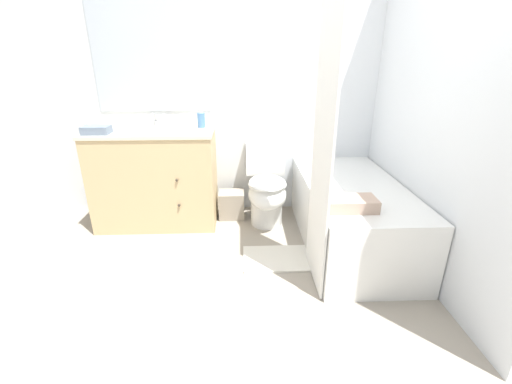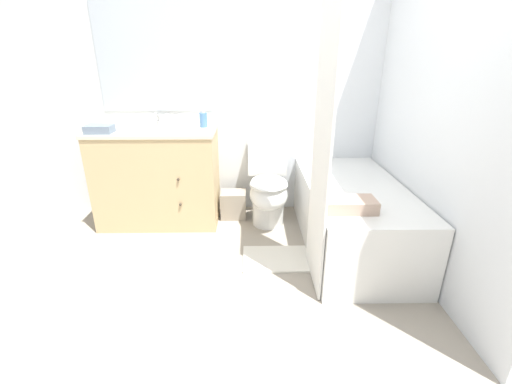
{
  "view_description": "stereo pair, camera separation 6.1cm",
  "coord_description": "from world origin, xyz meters",
  "views": [
    {
      "loc": [
        0.03,
        -1.66,
        1.5
      ],
      "look_at": [
        0.13,
        0.74,
        0.54
      ],
      "focal_mm": 24.0,
      "sensor_mm": 36.0,
      "label": 1
    },
    {
      "loc": [
        0.09,
        -1.67,
        1.5
      ],
      "look_at": [
        0.13,
        0.74,
        0.54
      ],
      "focal_mm": 24.0,
      "sensor_mm": 36.0,
      "label": 2
    }
  ],
  "objects": [
    {
      "name": "sink_faucet",
      "position": [
        -0.77,
        1.58,
        0.93
      ],
      "size": [
        0.14,
        0.12,
        0.12
      ],
      "color": "silver",
      "rests_on": "vanity_cabinet"
    },
    {
      "name": "bath_towel_folded",
      "position": [
        0.75,
        0.39,
        0.58
      ],
      "size": [
        0.34,
        0.19,
        0.08
      ],
      "color": "tan",
      "rests_on": "bathtub"
    },
    {
      "name": "wastebasket",
      "position": [
        -0.08,
        1.43,
        0.13
      ],
      "size": [
        0.24,
        0.21,
        0.26
      ],
      "color": "gray",
      "rests_on": "ground_plane"
    },
    {
      "name": "wall_back",
      "position": [
        -0.01,
        1.67,
        1.25
      ],
      "size": [
        8.0,
        0.06,
        2.5
      ],
      "color": "silver",
      "rests_on": "ground_plane"
    },
    {
      "name": "shower_curtain",
      "position": [
        0.54,
        0.41,
        0.99
      ],
      "size": [
        0.01,
        0.52,
        1.98
      ],
      "color": "white",
      "rests_on": "ground_plane"
    },
    {
      "name": "bathtub",
      "position": [
        0.93,
        0.88,
        0.27
      ],
      "size": [
        0.76,
        1.53,
        0.54
      ],
      "color": "white",
      "rests_on": "ground_plane"
    },
    {
      "name": "bath_mat",
      "position": [
        0.3,
        0.64,
        0.01
      ],
      "size": [
        0.54,
        0.37,
        0.02
      ],
      "color": "silver",
      "rests_on": "ground_plane"
    },
    {
      "name": "hand_towel_folded",
      "position": [
        -1.17,
        1.21,
        0.93
      ],
      "size": [
        0.22,
        0.15,
        0.07
      ],
      "color": "slate",
      "rests_on": "vanity_cabinet"
    },
    {
      "name": "wall_right",
      "position": [
        1.34,
        0.82,
        1.25
      ],
      "size": [
        0.05,
        2.65,
        2.5
      ],
      "color": "silver",
      "rests_on": "ground_plane"
    },
    {
      "name": "ground_plane",
      "position": [
        0.0,
        0.0,
        0.0
      ],
      "size": [
        14.0,
        14.0,
        0.0
      ],
      "primitive_type": "plane",
      "color": "gray"
    },
    {
      "name": "soap_dispenser",
      "position": [
        -0.33,
        1.44,
        0.96
      ],
      "size": [
        0.07,
        0.07,
        0.16
      ],
      "color": "#4C7AB2",
      "rests_on": "vanity_cabinet"
    },
    {
      "name": "tissue_box",
      "position": [
        -0.66,
        1.49,
        0.94
      ],
      "size": [
        0.11,
        0.13,
        0.11
      ],
      "color": "beige",
      "rests_on": "vanity_cabinet"
    },
    {
      "name": "vanity_cabinet",
      "position": [
        -0.77,
        1.37,
        0.46
      ],
      "size": [
        1.1,
        0.59,
        0.89
      ],
      "color": "tan",
      "rests_on": "ground_plane"
    },
    {
      "name": "toilet",
      "position": [
        0.26,
        1.3,
        0.35
      ],
      "size": [
        0.37,
        0.66,
        0.74
      ],
      "color": "white",
      "rests_on": "ground_plane"
    }
  ]
}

